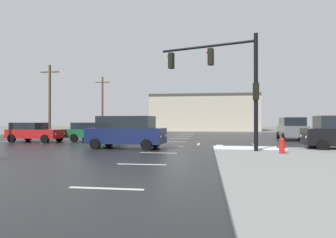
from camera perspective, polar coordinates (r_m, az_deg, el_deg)
The scene contains 13 objects.
ground_plane at distance 21.19m, azimuth 0.80°, elevation -5.10°, with size 120.00×120.00×0.00m, color slate.
road_asphalt at distance 21.19m, azimuth 0.80°, elevation -5.08°, with size 44.00×44.00×0.02m, color #232326.
snow_strip_curbside at distance 17.21m, azimuth 15.95°, elevation -5.64°, with size 4.00×1.60×0.06m, color white.
lane_markings at distance 19.71m, azimuth 3.80°, elevation -5.40°, with size 36.15×36.15×0.01m.
traffic_signal_mast at distance 16.26m, azimuth 12.04°, elevation 8.85°, with size 5.47×1.94×6.33m.
fire_hydrant at distance 15.03m, azimuth 22.14°, elevation -5.01°, with size 0.48×0.26×0.79m.
strip_building_background at distance 50.26m, azimuth 7.29°, elevation 1.26°, with size 18.33×8.00×6.26m.
sedan_green at distance 24.24m, azimuth -14.72°, elevation -2.47°, with size 4.66×2.36×1.58m.
suv_grey at distance 28.06m, azimuth 23.87°, elevation -1.67°, with size 2.58×4.98×2.03m.
sedan_red at distance 25.38m, azimuth -25.56°, elevation -2.35°, with size 4.67×2.40×1.58m.
suv_navy at distance 17.86m, azimuth -8.47°, elevation -2.50°, with size 4.97×2.52×2.03m.
utility_pole_far at distance 34.75m, azimuth -22.91°, elevation 3.82°, with size 2.20×0.28×8.10m.
utility_pole_distant at distance 43.20m, azimuth -13.18°, elevation 3.15°, with size 2.20×0.28×8.30m.
Camera 1 is at (2.56, -20.96, 1.78)m, focal length 30.00 mm.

